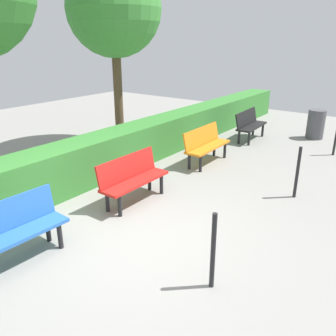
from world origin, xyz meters
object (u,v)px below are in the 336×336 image
Objects in this scene: bench_orange at (206,144)px; bench_red at (132,177)px; bench_black at (250,124)px; tree_near at (114,9)px; trash_bin at (316,124)px; bench_blue at (6,231)px.

bench_orange is 1.04× the size of bench_red.
tree_near is (2.56, -2.81, 3.06)m from bench_black.
trash_bin is (-3.86, 1.53, -0.05)m from bench_orange.
bench_blue reaches higher than bench_black.
bench_orange is 5.03m from bench_blue.
bench_black is 2.55m from bench_orange.
tree_near is at bearing -50.48° from bench_black.
tree_near reaches higher than bench_orange.
trash_bin is at bearing 167.30° from bench_red.
bench_red is (2.63, 0.02, -0.00)m from bench_orange.
bench_black is 2.02m from trash_bin.
bench_black is 1.00× the size of bench_red.
tree_near is at bearing -90.77° from bench_orange.
bench_blue is (5.03, -0.03, 0.00)m from bench_orange.
bench_black is 0.96× the size of bench_orange.
trash_bin is at bearing 131.66° from tree_near.
bench_orange is at bearing -179.19° from bench_red.
bench_orange is 2.63m from bench_red.
bench_blue is at bearing -3.02° from bench_black.
bench_orange is at bearing -2.68° from bench_black.
bench_black is 0.92× the size of bench_blue.
bench_black is 7.58m from bench_blue.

